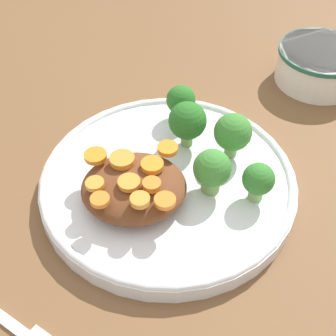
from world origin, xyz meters
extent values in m
plane|color=brown|center=(0.00, 0.00, 0.00)|extent=(4.00, 4.00, 0.00)
cylinder|color=white|center=(0.00, 0.00, 0.01)|extent=(0.28, 0.28, 0.02)
torus|color=white|center=(0.00, 0.00, 0.02)|extent=(0.28, 0.28, 0.01)
cylinder|color=white|center=(0.20, -0.23, 0.03)|extent=(0.12, 0.12, 0.05)
cylinder|color=#235B47|center=(0.20, -0.23, 0.05)|extent=(0.12, 0.12, 0.01)
cylinder|color=white|center=(0.20, -0.23, 0.04)|extent=(0.10, 0.10, 0.01)
ellipsoid|color=brown|center=(-0.03, 0.04, 0.04)|extent=(0.10, 0.11, 0.03)
cylinder|color=#7FA85B|center=(0.05, -0.03, 0.03)|extent=(0.01, 0.01, 0.02)
sphere|color=#286B23|center=(0.05, -0.03, 0.05)|extent=(0.04, 0.04, 0.04)
cylinder|color=#7FA85B|center=(0.03, -0.07, 0.03)|extent=(0.01, 0.01, 0.02)
sphere|color=#3D8433|center=(0.03, -0.07, 0.05)|extent=(0.04, 0.04, 0.04)
cylinder|color=#7FA85B|center=(0.10, -0.02, 0.03)|extent=(0.02, 0.02, 0.02)
sphere|color=#286B23|center=(0.10, -0.02, 0.05)|extent=(0.04, 0.04, 0.04)
cylinder|color=#759E51|center=(-0.02, -0.04, 0.03)|extent=(0.02, 0.02, 0.02)
sphere|color=#3D8433|center=(-0.02, -0.04, 0.05)|extent=(0.04, 0.04, 0.04)
cylinder|color=#7FA85B|center=(-0.03, -0.09, 0.03)|extent=(0.02, 0.02, 0.02)
sphere|color=#337A2D|center=(-0.03, -0.09, 0.05)|extent=(0.03, 0.03, 0.03)
cylinder|color=orange|center=(-0.04, 0.07, 0.06)|extent=(0.02, 0.02, 0.00)
cylinder|color=orange|center=(0.01, 0.00, 0.06)|extent=(0.02, 0.02, 0.01)
cylinder|color=orange|center=(-0.02, 0.02, 0.06)|extent=(0.02, 0.02, 0.01)
cylinder|color=orange|center=(0.00, 0.08, 0.06)|extent=(0.02, 0.02, 0.01)
cylinder|color=orange|center=(-0.04, 0.04, 0.06)|extent=(0.02, 0.02, 0.01)
cylinder|color=orange|center=(-0.01, 0.05, 0.06)|extent=(0.03, 0.03, 0.01)
cylinder|color=orange|center=(-0.07, 0.01, 0.06)|extent=(0.02, 0.02, 0.01)
cylinder|color=orange|center=(-0.06, 0.07, 0.06)|extent=(0.02, 0.02, 0.01)
cylinder|color=orange|center=(-0.04, 0.02, 0.06)|extent=(0.02, 0.02, 0.01)
cylinder|color=orange|center=(-0.06, 0.03, 0.06)|extent=(0.02, 0.02, 0.01)
camera|label=1|loc=(-0.35, 0.02, 0.40)|focal=50.00mm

